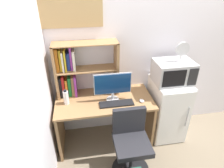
{
  "coord_description": "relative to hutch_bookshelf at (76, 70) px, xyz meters",
  "views": [
    {
      "loc": [
        -1.17,
        -2.5,
        2.25
      ],
      "look_at": [
        -0.8,
        -0.36,
        1.0
      ],
      "focal_mm": 31.54,
      "sensor_mm": 36.0,
      "label": 1
    }
  ],
  "objects": [
    {
      "name": "wall_back",
      "position": [
        1.64,
        0.13,
        0.18
      ],
      "size": [
        6.4,
        0.04,
        2.6
      ],
      "primitive_type": "cube",
      "color": "silver",
      "rests_on": "ground_plane"
    },
    {
      "name": "wall_left",
      "position": [
        -0.38,
        -1.49,
        0.18
      ],
      "size": [
        0.04,
        4.4,
        2.6
      ],
      "primitive_type": "cube",
      "color": "silver",
      "rests_on": "ground_plane"
    },
    {
      "name": "desk",
      "position": [
        0.34,
        -0.22,
        -0.59
      ],
      "size": [
        1.3,
        0.65,
        0.75
      ],
      "color": "#997047",
      "rests_on": "ground_plane"
    },
    {
      "name": "hutch_bookshelf",
      "position": [
        0.0,
        0.0,
        0.0
      ],
      "size": [
        0.83,
        0.24,
        0.73
      ],
      "color": "#997047",
      "rests_on": "desk"
    },
    {
      "name": "monitor",
      "position": [
        0.45,
        -0.24,
        -0.14
      ],
      "size": [
        0.49,
        0.17,
        0.39
      ],
      "color": "#B7B7BC",
      "rests_on": "desk"
    },
    {
      "name": "keyboard",
      "position": [
        0.48,
        -0.35,
        -0.36
      ],
      "size": [
        0.44,
        0.14,
        0.02
      ],
      "primitive_type": "cube",
      "color": "black",
      "rests_on": "desk"
    },
    {
      "name": "computer_mouse",
      "position": [
        0.82,
        -0.35,
        -0.35
      ],
      "size": [
        0.06,
        0.08,
        0.03
      ],
      "primitive_type": "ellipsoid",
      "color": "silver",
      "rests_on": "desk"
    },
    {
      "name": "water_bottle",
      "position": [
        -0.15,
        -0.23,
        -0.27
      ],
      "size": [
        0.07,
        0.07,
        0.21
      ],
      "color": "silver",
      "rests_on": "desk"
    },
    {
      "name": "mini_fridge",
      "position": [
        1.28,
        -0.19,
        -0.66
      ],
      "size": [
        0.48,
        0.57,
        0.93
      ],
      "color": "white",
      "rests_on": "ground_plane"
    },
    {
      "name": "microwave",
      "position": [
        1.28,
        -0.19,
        -0.04
      ],
      "size": [
        0.51,
        0.38,
        0.3
      ],
      "color": "#ADADB2",
      "rests_on": "mini_fridge"
    },
    {
      "name": "desk_fan",
      "position": [
        1.35,
        -0.2,
        0.25
      ],
      "size": [
        0.18,
        0.11,
        0.26
      ],
      "color": "silver",
      "rests_on": "microwave"
    },
    {
      "name": "desk_chair",
      "position": [
        0.58,
        -0.75,
        -0.73
      ],
      "size": [
        0.48,
        0.48,
        0.86
      ],
      "color": "black",
      "rests_on": "ground_plane"
    },
    {
      "name": "wall_corkboard",
      "position": [
        -0.01,
        0.1,
        0.78
      ],
      "size": [
        0.78,
        0.02,
        0.51
      ],
      "primitive_type": "cube",
      "color": "tan"
    }
  ]
}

